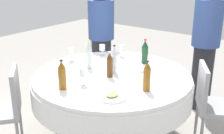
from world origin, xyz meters
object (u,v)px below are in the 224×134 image
Objects in this scene: wine_glass_mid at (71,52)px; plate_left at (112,96)px; person_near at (101,39)px; wine_glass_rear at (121,49)px; bottle_dark_green_inner at (145,52)px; wine_glass_far at (83,73)px; wine_glass_south at (102,48)px; plate_north at (136,69)px; bottle_brown_rear at (110,65)px; bottle_clear_south at (114,60)px; dining_table at (112,87)px; bottle_amber_front at (147,77)px; bottle_amber_near at (62,76)px; person_inner at (205,45)px; chair_south at (212,101)px; bottle_clear_far at (89,55)px; chair_mid at (6,105)px.

plate_left is (0.47, 0.93, -0.09)m from wine_glass_mid.
person_near reaches higher than wine_glass_mid.
bottle_dark_green_inner is at bearing 82.15° from wine_glass_rear.
wine_glass_far is 0.69m from wine_glass_mid.
plate_left is at bearing 80.61° from wine_glass_far.
plate_left is at bearing 43.04° from wine_glass_south.
person_near is at bearing -115.97° from wine_glass_rear.
bottle_brown_rear is at bearing -17.37° from plate_north.
wine_glass_mid reaches higher than wine_glass_south.
wine_glass_mid is (-0.01, -0.61, -0.03)m from bottle_clear_south.
bottle_brown_rear is (0.07, 0.02, 0.26)m from dining_table.
bottle_dark_green_inner reaches higher than wine_glass_far.
bottle_amber_front is at bearing 59.70° from wine_glass_south.
bottle_amber_near is 1.92m from person_inner.
bottle_amber_near is at bearing -17.56° from plate_north.
wine_glass_mid reaches higher than wine_glass_rear.
bottle_amber_near is 1.05m from bottle_dark_green_inner.
chair_south is at bearing 107.27° from plate_north.
bottle_clear_south is (-0.10, -0.03, 0.02)m from bottle_brown_rear.
plate_left is at bearing 35.36° from bottle_clear_south.
chair_south is (-0.48, 1.15, -0.36)m from bottle_clear_far.
person_inner is (-0.51, 1.23, 0.01)m from person_near.
person_inner is (-1.70, 0.14, 0.08)m from plate_left.
wine_glass_mid is at bearing -100.48° from bottle_brown_rear.
bottle_amber_near is 0.20m from wine_glass_far.
bottle_amber_front is at bearing -61.44° from chair_south.
chair_south is at bearing 106.20° from wine_glass_mid.
wine_glass_rear reaches higher than dining_table.
bottle_amber_front is 1.13× the size of plate_left.
dining_table is 0.28m from bottle_clear_south.
bottle_clear_far is at bearing -82.72° from bottle_clear_south.
plate_north is 1.09m from person_inner.
bottle_amber_front is 1.77× the size of wine_glass_far.
person_near reaches higher than bottle_amber_front.
wine_glass_rear is at bearing 176.49° from bottle_clear_far.
wine_glass_south reaches higher than wine_glass_rear.
bottle_amber_front reaches higher than chair_mid.
bottle_clear_far reaches higher than bottle_amber_front.
bottle_brown_rear is 1.82× the size of wine_glass_south.
wine_glass_far is at bearing -9.34° from bottle_dark_green_inner.
wine_glass_south is 1.26m from person_inner.
person_near is at bearing -135.27° from dining_table.
wine_glass_mid is 0.17× the size of chair_mid.
plate_left is (0.90, 0.24, -0.11)m from bottle_dark_green_inner.
dining_table is 0.64m from wine_glass_rear.
bottle_brown_rear is at bearing -139.90° from plate_left.
wine_glass_mid reaches higher than dining_table.
bottle_clear_south is at bearing -165.56° from bottle_brown_rear.
chair_mid is at bearing -130.56° from person_near.
bottle_clear_south reaches higher than chair_mid.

